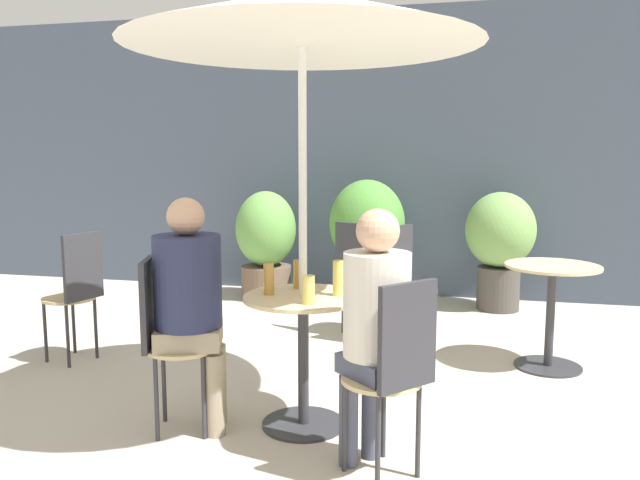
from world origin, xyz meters
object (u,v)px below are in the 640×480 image
object	(u,v)px
bistro_chair_0	(164,329)
potted_plant_1	(367,229)
beer_glass_2	(269,279)
umbrella	(302,19)
bistro_chair_2	(357,268)
bistro_chair_4	(77,285)
bistro_chair_3	(404,275)
beer_glass_0	(338,278)
beer_glass_1	(299,274)
seated_person_0	(191,295)
cafe_table_far	(551,299)
potted_plant_0	(266,241)
beer_glass_3	(308,290)
seated_person_1	(375,316)
bistro_chair_1	(395,363)
potted_plant_2	(500,240)
cafe_table_near	(303,338)

from	to	relation	value
bistro_chair_0	potted_plant_1	size ratio (longest dim) A/B	0.76
beer_glass_2	umbrella	size ratio (longest dim) A/B	0.07
bistro_chair_2	beer_glass_2	size ratio (longest dim) A/B	5.53
bistro_chair_4	bistro_chair_3	bearing A→B (deg)	129.06
beer_glass_0	beer_glass_1	world-z (taller)	beer_glass_0
beer_glass_1	seated_person_0	bearing A→B (deg)	-143.91
cafe_table_far	bistro_chair_4	distance (m)	3.35
beer_glass_2	potted_plant_1	distance (m)	2.93
bistro_chair_4	potted_plant_0	xyz separation A→B (m)	(0.68, 2.25, 0.03)
cafe_table_far	bistro_chair_4	bearing A→B (deg)	-168.75
seated_person_0	beer_glass_3	world-z (taller)	seated_person_0
bistro_chair_4	seated_person_1	bearing A→B (deg)	81.98
beer_glass_1	beer_glass_2	xyz separation A→B (m)	(-0.12, -0.19, 0.00)
beer_glass_1	bistro_chair_1	bearing A→B (deg)	-47.04
bistro_chair_0	potted_plant_2	distance (m)	3.71
bistro_chair_1	beer_glass_2	bearing A→B (deg)	-81.08
beer_glass_2	umbrella	bearing A→B (deg)	4.77
bistro_chair_2	potted_plant_0	world-z (taller)	potted_plant_0
beer_glass_2	potted_plant_2	distance (m)	3.28
beer_glass_1	potted_plant_2	distance (m)	3.06
cafe_table_far	bistro_chair_3	distance (m)	1.08
cafe_table_near	bistro_chair_1	size ratio (longest dim) A/B	0.78
cafe_table_far	beer_glass_1	size ratio (longest dim) A/B	4.51
cafe_table_near	bistro_chair_3	size ratio (longest dim) A/B	0.78
potted_plant_2	beer_glass_1	bearing A→B (deg)	-113.95
bistro_chair_1	bistro_chair_2	distance (m)	2.37
bistro_chair_1	seated_person_1	distance (m)	0.23
bistro_chair_3	bistro_chair_4	bearing A→B (deg)	149.48
cafe_table_near	seated_person_1	size ratio (longest dim) A/B	0.59
bistro_chair_0	potted_plant_0	distance (m)	3.18
potted_plant_0	potted_plant_2	bearing A→B (deg)	1.37
bistro_chair_4	potted_plant_2	size ratio (longest dim) A/B	0.83
beer_glass_0	potted_plant_2	xyz separation A→B (m)	(0.99, 2.92, -0.15)
beer_glass_2	bistro_chair_3	bearing A→B (deg)	69.92
potted_plant_1	seated_person_0	bearing A→B (deg)	-98.39
seated_person_0	umbrella	bearing A→B (deg)	-90.00
potted_plant_2	umbrella	bearing A→B (deg)	-111.52
bistro_chair_1	seated_person_1	bearing A→B (deg)	-90.00
cafe_table_near	umbrella	distance (m)	1.67
beer_glass_3	seated_person_0	bearing A→B (deg)	-178.81
bistro_chair_3	beer_glass_3	xyz separation A→B (m)	(-0.32, -1.75, 0.24)
bistro_chair_4	potted_plant_1	bearing A→B (deg)	159.24
beer_glass_2	seated_person_1	bearing A→B (deg)	-31.10
beer_glass_0	umbrella	xyz separation A→B (m)	(-0.18, -0.05, 1.34)
potted_plant_0	umbrella	bearing A→B (deg)	-68.21
beer_glass_0	potted_plant_0	xyz separation A→B (m)	(-1.35, 2.86, -0.23)
bistro_chair_2	beer_glass_0	size ratio (longest dim) A/B	4.96
beer_glass_0	potted_plant_1	distance (m)	2.88
bistro_chair_0	bistro_chair_1	bearing A→B (deg)	-120.00
cafe_table_far	bistro_chair_0	bearing A→B (deg)	-144.20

